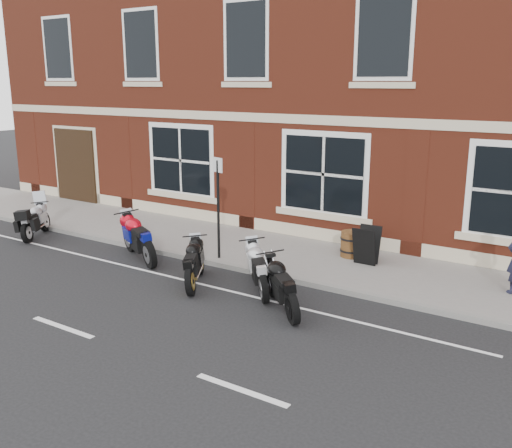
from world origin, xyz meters
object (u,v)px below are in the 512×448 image
object	(u,v)px
moto_sport_black	(196,262)
moto_sport_red	(139,236)
moto_sport_silver	(260,266)
a_board_sign	(366,245)
moto_touring_silver	(37,219)
moto_naked_black	(283,283)
parking_sign	(218,201)
barrel_planter	(352,244)

from	to	relation	value
moto_sport_black	moto_sport_red	bearing A→B (deg)	133.62
moto_sport_silver	a_board_sign	world-z (taller)	a_board_sign
moto_touring_silver	moto_naked_black	xyz separation A→B (m)	(8.74, -0.78, 0.04)
moto_sport_black	parking_sign	bearing A→B (deg)	77.48
moto_touring_silver	moto_naked_black	distance (m)	8.77
barrel_planter	parking_sign	size ratio (longest dim) A/B	0.26
moto_sport_silver	moto_naked_black	distance (m)	1.14
moto_sport_silver	parking_sign	size ratio (longest dim) A/B	0.65
moto_sport_silver	moto_sport_black	bearing A→B (deg)	157.02
moto_naked_black	barrel_planter	size ratio (longest dim) A/B	2.50
moto_touring_silver	moto_sport_black	world-z (taller)	moto_touring_silver
moto_sport_silver	a_board_sign	xyz separation A→B (m)	(1.35, 2.60, 0.05)
barrel_planter	moto_sport_red	bearing A→B (deg)	-148.82
moto_sport_black	moto_naked_black	world-z (taller)	moto_naked_black
moto_touring_silver	barrel_planter	bearing A→B (deg)	-14.13
a_board_sign	parking_sign	size ratio (longest dim) A/B	0.37
moto_touring_silver	moto_sport_black	distance (m)	6.43
moto_sport_black	moto_touring_silver	bearing A→B (deg)	143.65
moto_naked_black	moto_sport_red	bearing A→B (deg)	123.26
moto_sport_red	moto_sport_black	distance (m)	2.45
moto_sport_red	parking_sign	size ratio (longest dim) A/B	0.84
a_board_sign	barrel_planter	world-z (taller)	a_board_sign
moto_sport_red	barrel_planter	distance (m)	5.35
moto_touring_silver	moto_sport_silver	world-z (taller)	moto_touring_silver
moto_sport_red	moto_naked_black	world-z (taller)	moto_sport_red
barrel_planter	moto_naked_black	bearing A→B (deg)	-87.98
moto_touring_silver	moto_sport_black	size ratio (longest dim) A/B	0.94
barrel_planter	parking_sign	distance (m)	3.50
a_board_sign	parking_sign	distance (m)	3.73
moto_sport_red	parking_sign	bearing A→B (deg)	-37.54
moto_sport_black	parking_sign	size ratio (longest dim) A/B	0.70
moto_sport_silver	moto_naked_black	size ratio (longest dim) A/B	1.01
moto_touring_silver	a_board_sign	distance (m)	9.47
moto_touring_silver	moto_sport_silver	size ratio (longest dim) A/B	1.02
moto_touring_silver	barrel_planter	xyz separation A→B (m)	(8.61, 2.82, -0.06)
moto_naked_black	a_board_sign	xyz separation A→B (m)	(0.41, 3.24, 0.04)
moto_sport_red	moto_naked_black	bearing A→B (deg)	-72.24
moto_sport_black	moto_naked_black	distance (m)	2.34
moto_touring_silver	a_board_sign	world-z (taller)	moto_touring_silver
moto_touring_silver	moto_sport_red	distance (m)	4.04
moto_sport_silver	moto_naked_black	bearing A→B (deg)	-75.15
moto_sport_black	parking_sign	xyz separation A→B (m)	(-0.50, 1.51, 1.06)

